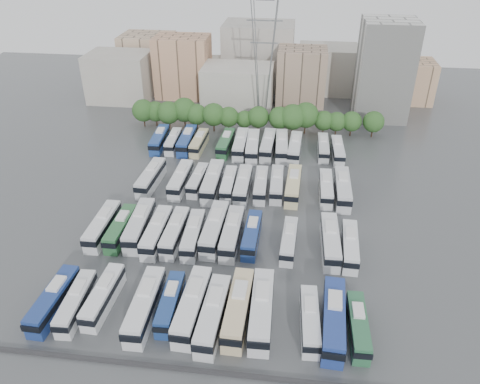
# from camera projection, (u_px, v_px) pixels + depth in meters

# --- Properties ---
(ground) EXTENTS (220.00, 220.00, 0.00)m
(ground) POSITION_uv_depth(u_px,v_px,m) (228.00, 223.00, 86.88)
(ground) COLOR #424447
(ground) RESTS_ON ground
(parapet) EXTENTS (56.00, 0.50, 0.50)m
(parapet) POSITION_uv_depth(u_px,v_px,m) (189.00, 370.00, 58.69)
(parapet) COLOR #2D2D30
(parapet) RESTS_ON ground
(tree_line) EXTENTS (65.32, 8.18, 8.34)m
(tree_line) POSITION_uv_depth(u_px,v_px,m) (248.00, 116.00, 120.49)
(tree_line) COLOR black
(tree_line) RESTS_ON ground
(city_buildings) EXTENTS (102.00, 35.00, 20.00)m
(city_buildings) POSITION_uv_depth(u_px,v_px,m) (238.00, 69.00, 144.73)
(city_buildings) COLOR #9E998E
(city_buildings) RESTS_ON ground
(apartment_tower) EXTENTS (14.00, 14.00, 26.00)m
(apartment_tower) POSITION_uv_depth(u_px,v_px,m) (384.00, 70.00, 125.80)
(apartment_tower) COLOR silver
(apartment_tower) RESTS_ON ground
(electricity_pylon) EXTENTS (9.00, 6.91, 33.83)m
(electricity_pylon) POSITION_uv_depth(u_px,v_px,m) (264.00, 53.00, 119.56)
(electricity_pylon) COLOR slate
(electricity_pylon) RESTS_ON ground
(bus_r0_s0) EXTENTS (3.01, 12.19, 3.80)m
(bus_r0_s0) POSITION_uv_depth(u_px,v_px,m) (54.00, 300.00, 66.99)
(bus_r0_s0) COLOR navy
(bus_r0_s0) RESTS_ON ground
(bus_r0_s1) EXTENTS (2.98, 11.32, 3.52)m
(bus_r0_s1) POSITION_uv_depth(u_px,v_px,m) (76.00, 302.00, 66.74)
(bus_r0_s1) COLOR silver
(bus_r0_s1) RESTS_ON ground
(bus_r0_s2) EXTENTS (2.81, 11.60, 3.62)m
(bus_r0_s2) POSITION_uv_depth(u_px,v_px,m) (103.00, 296.00, 67.77)
(bus_r0_s2) COLOR silver
(bus_r0_s2) RESTS_ON ground
(bus_r0_s4) EXTENTS (3.10, 13.23, 4.13)m
(bus_r0_s4) POSITION_uv_depth(u_px,v_px,m) (145.00, 305.00, 65.85)
(bus_r0_s4) COLOR silver
(bus_r0_s4) RESTS_ON ground
(bus_r0_s5) EXTENTS (2.76, 11.02, 3.43)m
(bus_r0_s5) POSITION_uv_depth(u_px,v_px,m) (170.00, 303.00, 66.67)
(bus_r0_s5) COLOR navy
(bus_r0_s5) RESTS_ON ground
(bus_r0_s6) EXTENTS (3.40, 13.46, 4.19)m
(bus_r0_s6) POSITION_uv_depth(u_px,v_px,m) (192.00, 305.00, 65.77)
(bus_r0_s6) COLOR silver
(bus_r0_s6) RESTS_ON ground
(bus_r0_s7) EXTENTS (3.30, 13.23, 4.12)m
(bus_r0_s7) POSITION_uv_depth(u_px,v_px,m) (213.00, 314.00, 64.33)
(bus_r0_s7) COLOR silver
(bus_r0_s7) RESTS_ON ground
(bus_r0_s8) EXTENTS (3.19, 13.50, 4.22)m
(bus_r0_s8) POSITION_uv_depth(u_px,v_px,m) (238.00, 308.00, 65.31)
(bus_r0_s8) COLOR beige
(bus_r0_s8) RESTS_ON ground
(bus_r0_s9) EXTENTS (3.31, 13.71, 4.28)m
(bus_r0_s9) POSITION_uv_depth(u_px,v_px,m) (262.00, 309.00, 65.02)
(bus_r0_s9) COLOR silver
(bus_r0_s9) RESTS_ON ground
(bus_r0_s11) EXTENTS (2.90, 11.20, 3.48)m
(bus_r0_s11) POSITION_uv_depth(u_px,v_px,m) (310.00, 320.00, 63.87)
(bus_r0_s11) COLOR silver
(bus_r0_s11) RESTS_ON ground
(bus_r0_s12) EXTENTS (3.66, 13.74, 4.27)m
(bus_r0_s12) POSITION_uv_depth(u_px,v_px,m) (334.00, 319.00, 63.51)
(bus_r0_s12) COLOR navy
(bus_r0_s12) RESTS_ON ground
(bus_r0_s13) EXTENTS (2.58, 10.93, 3.42)m
(bus_r0_s13) POSITION_uv_depth(u_px,v_px,m) (358.00, 326.00, 63.00)
(bus_r0_s13) COLOR #2A623F
(bus_r0_s13) RESTS_ON ground
(bus_r1_s0) EXTENTS (2.76, 12.42, 3.89)m
(bus_r1_s0) POSITION_uv_depth(u_px,v_px,m) (103.00, 225.00, 82.77)
(bus_r1_s0) COLOR silver
(bus_r1_s0) RESTS_ON ground
(bus_r1_s1) EXTENTS (2.54, 11.61, 3.64)m
(bus_r1_s1) POSITION_uv_depth(u_px,v_px,m) (121.00, 228.00, 82.31)
(bus_r1_s1) COLOR #2A6335
(bus_r1_s1) RESTS_ON ground
(bus_r1_s2) EXTENTS (3.50, 13.30, 4.13)m
(bus_r1_s2) POSITION_uv_depth(u_px,v_px,m) (140.00, 225.00, 82.74)
(bus_r1_s2) COLOR silver
(bus_r1_s2) RESTS_ON ground
(bus_r1_s3) EXTENTS (2.77, 12.53, 3.93)m
(bus_r1_s3) POSITION_uv_depth(u_px,v_px,m) (157.00, 232.00, 81.12)
(bus_r1_s3) COLOR silver
(bus_r1_s3) RESTS_ON ground
(bus_r1_s4) EXTENTS (2.77, 12.11, 3.79)m
(bus_r1_s4) POSITION_uv_depth(u_px,v_px,m) (175.00, 232.00, 81.14)
(bus_r1_s4) COLOR silver
(bus_r1_s4) RESTS_ON ground
(bus_r1_s5) EXTENTS (3.01, 11.96, 3.73)m
(bus_r1_s5) POSITION_uv_depth(u_px,v_px,m) (193.00, 235.00, 80.57)
(bus_r1_s5) COLOR silver
(bus_r1_s5) RESTS_ON ground
(bus_r1_s6) EXTENTS (3.30, 13.56, 4.23)m
(bus_r1_s6) POSITION_uv_depth(u_px,v_px,m) (215.00, 229.00, 81.66)
(bus_r1_s6) COLOR silver
(bus_r1_s6) RESTS_ON ground
(bus_r1_s7) EXTENTS (2.94, 12.90, 4.04)m
(bus_r1_s7) POSITION_uv_depth(u_px,v_px,m) (232.00, 233.00, 80.72)
(bus_r1_s7) COLOR silver
(bus_r1_s7) RESTS_ON ground
(bus_r1_s8) EXTENTS (2.72, 11.54, 3.61)m
(bus_r1_s8) POSITION_uv_depth(u_px,v_px,m) (252.00, 234.00, 80.71)
(bus_r1_s8) COLOR navy
(bus_r1_s8) RESTS_ON ground
(bus_r1_s10) EXTENTS (2.84, 10.96, 3.41)m
(bus_r1_s10) POSITION_uv_depth(u_px,v_px,m) (289.00, 240.00, 79.39)
(bus_r1_s10) COLOR silver
(bus_r1_s10) RESTS_ON ground
(bus_r1_s12) EXTENTS (3.12, 12.95, 4.04)m
(bus_r1_s12) POSITION_uv_depth(u_px,v_px,m) (330.00, 241.00, 78.74)
(bus_r1_s12) COLOR silver
(bus_r1_s12) RESTS_ON ground
(bus_r1_s13) EXTENTS (3.03, 11.73, 3.65)m
(bus_r1_s13) POSITION_uv_depth(u_px,v_px,m) (350.00, 246.00, 77.92)
(bus_r1_s13) COLOR silver
(bus_r1_s13) RESTS_ON ground
(bus_r2_s1) EXTENTS (3.32, 12.85, 4.00)m
(bus_r2_s1) POSITION_uv_depth(u_px,v_px,m) (151.00, 177.00, 97.63)
(bus_r2_s1) COLOR silver
(bus_r2_s1) RESTS_ON ground
(bus_r2_s3) EXTENTS (2.91, 12.48, 3.90)m
(bus_r2_s3) POSITION_uv_depth(u_px,v_px,m) (181.00, 179.00, 97.05)
(bus_r2_s3) COLOR silver
(bus_r2_s3) RESTS_ON ground
(bus_r2_s4) EXTENTS (2.90, 10.98, 3.41)m
(bus_r2_s4) POSITION_uv_depth(u_px,v_px,m) (198.00, 180.00, 97.32)
(bus_r2_s4) COLOR silver
(bus_r2_s4) RESTS_ON ground
(bus_r2_s5) EXTENTS (3.08, 13.64, 4.27)m
(bus_r2_s5) POSITION_uv_depth(u_px,v_px,m) (213.00, 181.00, 95.95)
(bus_r2_s5) COLOR silver
(bus_r2_s5) RESTS_ON ground
(bus_r2_s6) EXTENTS (2.65, 11.17, 3.49)m
(bus_r2_s6) POSITION_uv_depth(u_px,v_px,m) (229.00, 184.00, 95.85)
(bus_r2_s6) COLOR white
(bus_r2_s6) RESTS_ON ground
(bus_r2_s7) EXTENTS (2.76, 12.48, 3.91)m
(bus_r2_s7) POSITION_uv_depth(u_px,v_px,m) (243.00, 185.00, 95.03)
(bus_r2_s7) COLOR silver
(bus_r2_s7) RESTS_ON ground
(bus_r2_s8) EXTENTS (2.81, 11.54, 3.60)m
(bus_r2_s8) POSITION_uv_depth(u_px,v_px,m) (261.00, 185.00, 95.40)
(bus_r2_s8) COLOR silver
(bus_r2_s8) RESTS_ON ground
(bus_r2_s9) EXTENTS (2.80, 11.71, 3.66)m
(bus_r2_s9) POSITION_uv_depth(u_px,v_px,m) (277.00, 184.00, 95.63)
(bus_r2_s9) COLOR silver
(bus_r2_s9) RESTS_ON ground
(bus_r2_s10) EXTENTS (3.24, 12.81, 3.99)m
(bus_r2_s10) POSITION_uv_depth(u_px,v_px,m) (293.00, 185.00, 94.84)
(bus_r2_s10) COLOR beige
(bus_r2_s10) RESTS_ON ground
(bus_r2_s12) EXTENTS (2.54, 11.58, 3.63)m
(bus_r2_s12) POSITION_uv_depth(u_px,v_px,m) (326.00, 188.00, 94.24)
(bus_r2_s12) COLOR silver
(bus_r2_s12) RESTS_ON ground
(bus_r2_s13) EXTENTS (2.94, 13.25, 4.15)m
(bus_r2_s13) POSITION_uv_depth(u_px,v_px,m) (343.00, 188.00, 93.57)
(bus_r2_s13) COLOR silver
(bus_r2_s13) RESTS_ON ground
(bus_r3_s0) EXTENTS (3.25, 12.31, 3.83)m
(bus_r3_s0) POSITION_uv_depth(u_px,v_px,m) (160.00, 139.00, 114.14)
(bus_r3_s0) COLOR navy
(bus_r3_s0) RESTS_ON ground
(bus_r3_s1) EXTENTS (2.76, 10.92, 3.40)m
(bus_r3_s1) POSITION_uv_depth(u_px,v_px,m) (173.00, 141.00, 113.80)
(bus_r3_s1) COLOR silver
(bus_r3_s1) RESTS_ON ground
(bus_r3_s2) EXTENTS (2.91, 12.66, 3.96)m
(bus_r3_s2) POSITION_uv_depth(u_px,v_px,m) (187.00, 140.00, 113.49)
(bus_r3_s2) COLOR navy
(bus_r3_s2) RESTS_ON ground
(bus_r3_s3) EXTENTS (2.86, 11.42, 3.56)m
(bus_r3_s3) POSITION_uv_depth(u_px,v_px,m) (199.00, 142.00, 112.89)
(bus_r3_s3) COLOR #CBBE8C
(bus_r3_s3) RESTS_ON ground
(bus_r3_s5) EXTENTS (3.07, 12.09, 3.77)m
(bus_r3_s5) POSITION_uv_depth(u_px,v_px,m) (226.00, 143.00, 112.35)
(bus_r3_s5) COLOR #2A6338
(bus_r3_s5) RESTS_ON ground
(bus_r3_s6) EXTENTS (2.98, 12.76, 3.99)m
(bus_r3_s6) POSITION_uv_depth(u_px,v_px,m) (241.00, 144.00, 111.66)
(bus_r3_s6) COLOR silver
(bus_r3_s6) RESTS_ON ground
(bus_r3_s7) EXTENTS (3.51, 13.21, 4.11)m
(bus_r3_s7) POSITION_uv_depth(u_px,v_px,m) (253.00, 146.00, 110.64)
(bus_r3_s7) COLOR silver
(bus_r3_s7) RESTS_ON ground
(bus_r3_s8) EXTENTS (3.16, 12.96, 4.04)m
(bus_r3_s8) POSITION_uv_depth(u_px,v_px,m) (268.00, 145.00, 111.27)
(bus_r3_s8) COLOR silver
(bus_r3_s8) RESTS_ON ground
(bus_r3_s9) EXTENTS (3.41, 13.01, 4.04)m
(bus_r3_s9) POSITION_uv_depth(u_px,v_px,m) (282.00, 146.00, 110.75)
(bus_r3_s9) COLOR silver
(bus_r3_s9) RESTS_ON ground
(bus_r3_s10) EXTENTS (3.30, 12.71, 3.96)m
(bus_r3_s10) POSITION_uv_depth(u_px,v_px,m) (295.00, 148.00, 109.99)
(bus_r3_s10) COLOR silver
(bus_r3_s10) RESTS_ON ground
(bus_r3_s12) EXTENTS (2.54, 11.25, 3.52)m
(bus_r3_s12) POSITION_uv_depth(u_px,v_px,m) (323.00, 147.00, 110.60)
(bus_r3_s12) COLOR silver
(bus_r3_s12) RESTS_ON ground
(bus_r3_s13) EXTENTS (2.85, 11.50, 3.58)m
(bus_r3_s13) POSITION_uv_depth(u_px,v_px,m) (338.00, 150.00, 109.21)
(bus_r3_s13) COLOR silver
(bus_r3_s13) RESTS_ON ground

